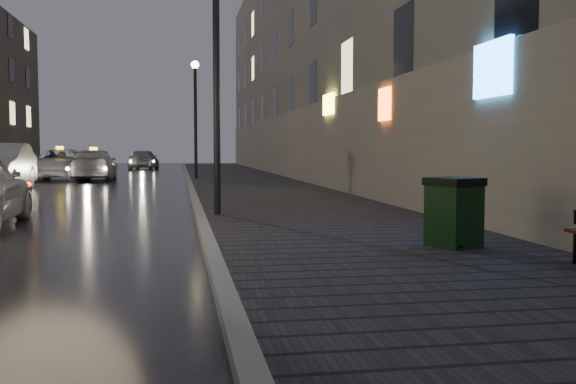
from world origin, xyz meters
The scene contains 10 objects.
ground centered at (0.00, 0.00, 0.00)m, with size 120.00×120.00×0.00m, color black.
sidewalk centered at (3.90, 21.00, 0.07)m, with size 4.60×58.00×0.15m, color black.
curb centered at (1.50, 21.00, 0.07)m, with size 0.20×58.00×0.15m, color slate.
building_near centered at (7.10, 25.00, 6.50)m, with size 1.80×50.00×13.00m, color #605B54.
lamp_near centered at (1.85, 6.00, 3.49)m, with size 0.36×0.36×5.28m.
lamp_far centered at (1.85, 22.00, 3.49)m, with size 0.36×0.36×5.28m.
trash_bin centered at (4.84, 1.08, 0.64)m, with size 0.83×0.83×0.96m.
taxi_mid centered at (-2.94, 24.58, 0.72)m, with size 2.00×4.93×1.43m, color silver.
taxi_far centered at (-4.73, 26.01, 0.74)m, with size 2.46×5.33×1.48m, color #BBBAC1.
car_far centered at (-1.39, 39.91, 0.73)m, with size 1.72×4.27×1.45m, color gray.
Camera 1 is at (1.06, -7.28, 1.52)m, focal length 40.00 mm.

